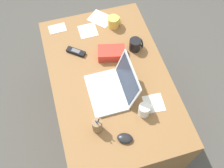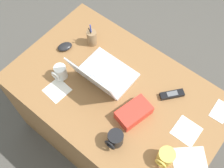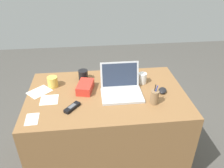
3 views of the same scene
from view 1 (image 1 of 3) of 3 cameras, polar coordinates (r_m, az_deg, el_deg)
ground_plane at (r=2.55m, az=-0.31°, el=-7.60°), size 6.00×6.00×0.00m
desk at (r=2.21m, az=-0.36°, el=-3.73°), size 1.30×0.82×0.76m
laptop at (r=1.78m, az=0.12°, el=-0.91°), size 0.33×0.30×0.23m
computer_mouse at (r=1.66m, az=2.79°, el=-11.48°), size 0.10×0.11×0.03m
coffee_mug_white at (r=1.99m, az=5.02°, el=8.38°), size 0.08×0.10×0.09m
coffee_mug_tall at (r=2.13m, az=0.38°, el=13.09°), size 0.09×0.10×0.09m
coffee_mug_spare at (r=1.71m, az=6.98°, el=-5.49°), size 0.07×0.09×0.09m
cordless_phone at (r=2.00m, az=-7.70°, el=6.84°), size 0.12×0.14×0.03m
pen_holder at (r=1.65m, az=-3.17°, el=-8.84°), size 0.06×0.06×0.16m
snack_bag at (r=1.95m, az=-0.12°, el=6.62°), size 0.16×0.22×0.07m
paper_note_near_laptop at (r=2.22m, az=-2.46°, el=13.76°), size 0.22×0.22×0.00m
paper_note_left at (r=1.79m, az=8.89°, el=-4.08°), size 0.14×0.14×0.00m
paper_note_right at (r=2.19m, az=-11.58°, el=11.54°), size 0.09×0.14×0.00m
paper_note_front at (r=2.14m, az=-5.16°, el=11.26°), size 0.14×0.14×0.00m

